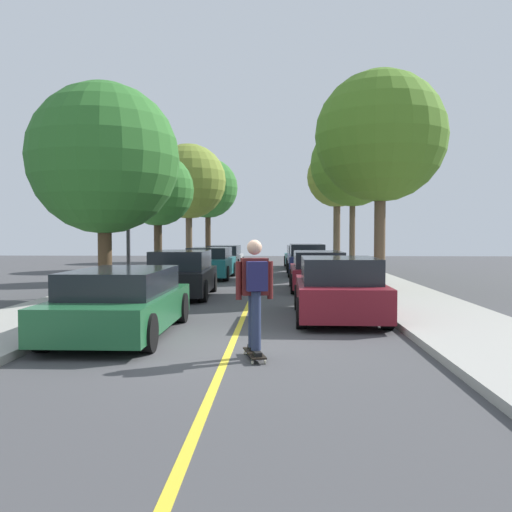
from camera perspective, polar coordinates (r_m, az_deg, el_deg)
The scene contains 21 objects.
ground at distance 9.19m, azimuth -2.78°, elevation -9.77°, with size 80.00×80.00×0.00m, color #424244.
sidewalk_right at distance 9.87m, azimuth 24.72°, elevation -8.72°, with size 2.60×56.00×0.14m, color #9E9B93.
center_line at distance 13.11m, azimuth -1.23°, elevation -6.12°, with size 0.12×39.20×0.01m, color gold.
parked_car_left_nearest at distance 10.70m, azimuth -13.87°, elevation -4.69°, with size 1.96×4.45×1.26m.
parked_car_left_near at distance 16.97m, azimuth -7.79°, elevation -1.88°, with size 1.95×4.28×1.42m.
parked_car_left_far at distance 23.77m, azimuth -4.88°, elevation -0.75°, with size 2.06×4.11×1.35m.
parked_car_left_farthest at distance 30.20m, azimuth -3.35°, elevation -0.13°, with size 1.96×4.53×1.32m.
parked_car_right_nearest at distance 12.46m, azimuth 8.61°, elevation -3.46°, with size 2.00×4.17×1.40m.
parked_car_right_near at distance 18.80m, azimuth 6.47°, elevation -1.55°, with size 1.91×4.01×1.35m.
parked_car_right_far at distance 25.82m, azimuth 5.33°, elevation -0.41°, with size 1.86×4.25×1.47m.
parked_car_right_farthest at distance 31.44m, azimuth 4.79°, elevation -0.06°, with size 1.98×4.45×1.30m.
street_tree_left_nearest at distance 16.28m, azimuth -15.64°, elevation 9.75°, with size 4.28×4.28×6.07m.
street_tree_left_near at distance 22.89m, azimuth -10.26°, elevation 6.80°, with size 2.99×2.99×5.13m.
street_tree_left_far at distance 30.68m, azimuth -7.06°, elevation 7.73°, with size 4.14×4.14×6.80m.
street_tree_left_farthest at distance 38.89m, azimuth -5.06°, elevation 7.07°, with size 4.22×4.22×7.18m.
street_tree_right_nearest at distance 18.60m, azimuth 12.91°, elevation 12.06°, with size 4.27×4.27×7.12m.
street_tree_right_near at distance 25.03m, azimuth 10.09°, elevation 9.40°, with size 3.77×3.77×6.81m.
street_tree_right_far at distance 31.37m, azimuth 8.49°, elevation 8.10°, with size 3.39×3.39×6.73m.
streetlamp at distance 17.71m, azimuth -13.27°, elevation 7.15°, with size 0.36×0.24×5.80m.
skateboard at distance 8.49m, azimuth -0.16°, elevation -10.16°, with size 0.40×0.87×0.10m.
skateboarder at distance 8.30m, azimuth -0.12°, elevation -3.41°, with size 0.59×0.70×1.73m.
Camera 1 is at (0.80, -8.95, 1.91)m, focal length 38.21 mm.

